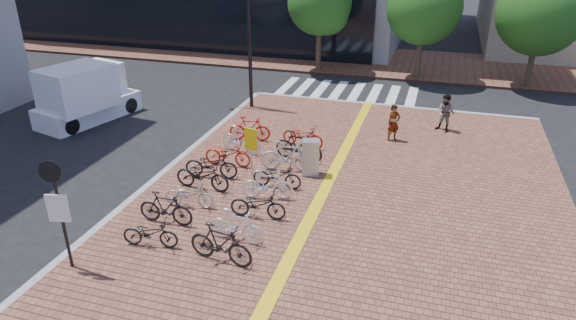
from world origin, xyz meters
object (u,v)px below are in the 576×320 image
(bike_15, at_px, (303,136))
(bike_10, at_px, (258,204))
(notice_sign, at_px, (57,202))
(bike_6, at_px, (241,139))
(pedestrian_a, at_px, (394,123))
(bike_1, at_px, (165,208))
(bike_4, at_px, (211,164))
(bike_8, at_px, (220,244))
(bike_0, at_px, (150,233))
(bike_9, at_px, (236,226))
(box_truck, at_px, (85,94))
(yellow_sign, at_px, (251,143))
(bike_12, at_px, (277,176))
(utility_box, at_px, (311,158))
(bike_3, at_px, (202,175))
(pedestrian_b, at_px, (446,113))
(bike_11, at_px, (267,185))
(bike_7, at_px, (250,129))
(bike_2, at_px, (189,195))
(bike_13, at_px, (287,156))
(bike_5, at_px, (228,154))
(traffic_light_pole, at_px, (221,20))
(bike_14, at_px, (299,146))

(bike_15, bearing_deg, bike_10, -168.00)
(bike_15, xyz_separation_m, notice_sign, (-3.73, -9.62, 1.50))
(bike_6, bearing_deg, pedestrian_a, -49.87)
(bike_10, relative_size, pedestrian_a, 1.13)
(bike_1, xyz_separation_m, bike_4, (-0.00, 3.26, -0.03))
(bike_8, xyz_separation_m, bike_15, (-0.00, 8.25, -0.10))
(bike_0, distance_m, bike_9, 2.39)
(box_truck, bearing_deg, pedestrian_a, 5.12)
(yellow_sign, bearing_deg, bike_12, -25.50)
(notice_sign, bearing_deg, bike_8, 20.16)
(bike_15, height_order, utility_box, utility_box)
(bike_3, bearing_deg, pedestrian_b, -41.88)
(bike_8, height_order, bike_11, bike_8)
(bike_4, bearing_deg, bike_8, -160.58)
(bike_7, height_order, bike_12, bike_7)
(bike_3, distance_m, bike_11, 2.33)
(bike_2, distance_m, pedestrian_a, 9.38)
(bike_8, relative_size, bike_13, 0.98)
(bike_15, bearing_deg, bike_5, 149.77)
(bike_4, bearing_deg, bike_15, -41.02)
(bike_10, distance_m, traffic_light_pole, 11.84)
(bike_7, bearing_deg, bike_4, 169.99)
(bike_13, relative_size, yellow_sign, 1.05)
(bike_2, relative_size, bike_8, 0.86)
(bike_14, distance_m, traffic_light_pole, 8.46)
(bike_1, xyz_separation_m, bike_11, (2.42, 2.35, -0.01))
(yellow_sign, height_order, box_truck, box_truck)
(bike_15, xyz_separation_m, utility_box, (0.95, -2.40, 0.20))
(bike_3, bearing_deg, bike_8, -145.98)
(bike_9, xyz_separation_m, utility_box, (0.94, 4.79, 0.16))
(bike_0, relative_size, bike_11, 0.94)
(bike_11, xyz_separation_m, bike_12, (0.06, 0.86, -0.07))
(bike_9, bearing_deg, bike_14, 2.16)
(bike_6, distance_m, bike_11, 3.97)
(utility_box, relative_size, yellow_sign, 0.72)
(bike_8, bearing_deg, utility_box, -1.54)
(bike_2, height_order, bike_14, bike_14)
(bike_2, xyz_separation_m, bike_3, (-0.13, 1.24, 0.09))
(bike_0, distance_m, bike_11, 4.20)
(bike_5, distance_m, bike_14, 2.71)
(box_truck, bearing_deg, bike_14, -9.53)
(pedestrian_a, bearing_deg, traffic_light_pole, 127.37)
(bike_4, bearing_deg, bike_12, -99.15)
(bike_9, distance_m, bike_11, 2.62)
(bike_2, xyz_separation_m, bike_14, (2.37, 4.45, 0.16))
(bike_13, bearing_deg, bike_15, -8.25)
(bike_0, distance_m, bike_5, 5.55)
(yellow_sign, height_order, traffic_light_pole, traffic_light_pole)
(pedestrian_a, distance_m, yellow_sign, 6.64)
(bike_7, xyz_separation_m, notice_sign, (-1.43, -9.59, 1.45))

